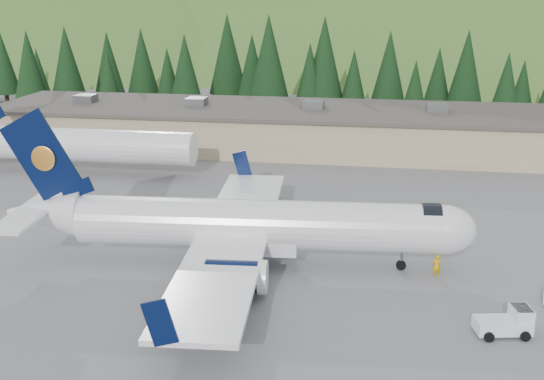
{
  "coord_description": "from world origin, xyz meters",
  "views": [
    {
      "loc": [
        8.47,
        -45.8,
        19.76
      ],
      "look_at": [
        0.0,
        6.0,
        4.0
      ],
      "focal_mm": 45.0,
      "sensor_mm": 36.0,
      "label": 1
    }
  ],
  "objects_px": {
    "second_airliner": "(70,144)",
    "terminal_building": "(274,127)",
    "airliner": "(245,226)",
    "baggage_tug_a": "(508,322)",
    "ramp_worker": "(436,266)"
  },
  "relations": [
    {
      "from": "second_airliner",
      "to": "baggage_tug_a",
      "type": "distance_m",
      "value": 51.02
    },
    {
      "from": "terminal_building",
      "to": "ramp_worker",
      "type": "bearing_deg",
      "value": -65.01
    },
    {
      "from": "airliner",
      "to": "ramp_worker",
      "type": "distance_m",
      "value": 13.94
    },
    {
      "from": "airliner",
      "to": "baggage_tug_a",
      "type": "bearing_deg",
      "value": -28.51
    },
    {
      "from": "baggage_tug_a",
      "to": "ramp_worker",
      "type": "height_order",
      "value": "baggage_tug_a"
    },
    {
      "from": "baggage_tug_a",
      "to": "terminal_building",
      "type": "bearing_deg",
      "value": 103.1
    },
    {
      "from": "second_airliner",
      "to": "baggage_tug_a",
      "type": "xyz_separation_m",
      "value": [
        41.27,
        -29.89,
        -2.56
      ]
    },
    {
      "from": "airliner",
      "to": "baggage_tug_a",
      "type": "height_order",
      "value": "airliner"
    },
    {
      "from": "terminal_building",
      "to": "ramp_worker",
      "type": "xyz_separation_m",
      "value": [
        17.77,
        -38.12,
        -1.78
      ]
    },
    {
      "from": "airliner",
      "to": "baggage_tug_a",
      "type": "relative_size",
      "value": 9.95
    },
    {
      "from": "ramp_worker",
      "to": "terminal_building",
      "type": "bearing_deg",
      "value": -78.55
    },
    {
      "from": "second_airliner",
      "to": "ramp_worker",
      "type": "relative_size",
      "value": 16.39
    },
    {
      "from": "second_airliner",
      "to": "terminal_building",
      "type": "relative_size",
      "value": 0.39
    },
    {
      "from": "terminal_building",
      "to": "ramp_worker",
      "type": "distance_m",
      "value": 42.09
    },
    {
      "from": "second_airliner",
      "to": "terminal_building",
      "type": "distance_m",
      "value": 25.55
    }
  ]
}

